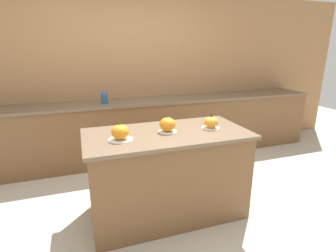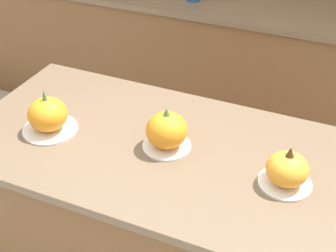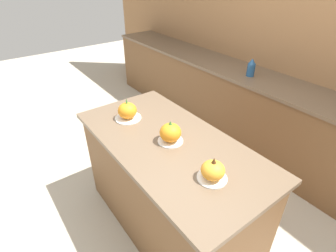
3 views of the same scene
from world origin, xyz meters
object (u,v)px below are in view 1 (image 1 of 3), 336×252
at_px(pumpkin_cake_right, 211,123).
at_px(pumpkin_cake_left, 120,133).
at_px(pumpkin_cake_center, 168,125).
at_px(bottle_tall, 104,97).

bearing_deg(pumpkin_cake_right, pumpkin_cake_left, -176.52).
height_order(pumpkin_cake_left, pumpkin_cake_right, pumpkin_cake_left).
bearing_deg(pumpkin_cake_right, pumpkin_cake_center, 176.26).
bearing_deg(pumpkin_cake_left, pumpkin_cake_right, 3.48).
distance_m(pumpkin_cake_center, bottle_tall, 1.52).
height_order(pumpkin_cake_left, pumpkin_cake_center, pumpkin_cake_left).
xyz_separation_m(pumpkin_cake_center, pumpkin_cake_right, (0.45, -0.03, -0.01)).
xyz_separation_m(pumpkin_cake_right, bottle_tall, (-0.90, 1.48, 0.06)).
distance_m(pumpkin_cake_center, pumpkin_cake_right, 0.46).
height_order(pumpkin_cake_center, pumpkin_cake_right, pumpkin_cake_center).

